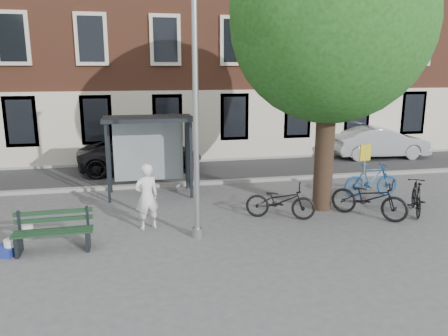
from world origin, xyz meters
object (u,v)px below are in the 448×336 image
bus_shelter (161,137)px  notice_sign (365,163)px  bench (54,233)px  bike_d (417,197)px  bike_c (369,198)px  car_dark (141,154)px  car_silver (380,142)px  lamppost (196,127)px  painter (147,197)px  bike_a (280,201)px  bike_b (371,180)px

bus_shelter → notice_sign: bus_shelter is taller
bus_shelter → bench: (-2.77, -4.24, -1.50)m
bike_d → notice_sign: bearing=17.1°
bike_c → car_dark: 9.46m
bus_shelter → car_dark: 3.81m
car_dark → car_silver: (11.09, 0.49, 0.04)m
bike_c → car_silver: bearing=14.1°
car_silver → notice_sign: bearing=149.8°
lamppost → car_dark: bearing=99.2°
lamppost → bike_d: lamppost is taller
painter → notice_sign: bearing=162.1°
bike_a → car_silver: car_silver is taller
lamppost → bike_b: 6.97m
car_dark → bike_c: bearing=-141.8°
car_silver → car_dark: bearing=96.2°
bus_shelter → car_silver: size_ratio=0.64×
lamppost → bike_c: lamppost is taller
lamppost → bike_c: 5.47m
bench → bike_a: bearing=8.5°
bike_a → bike_d: bearing=-73.1°
painter → car_dark: painter is taller
notice_sign → bike_a: bearing=168.1°
bike_b → car_silver: car_silver is taller
bike_c → lamppost: bearing=142.6°
car_dark → notice_sign: size_ratio=2.43×
car_dark → bike_d: bearing=-135.5°
painter → car_silver: 13.23m
painter → bike_d: bearing=160.0°
lamppost → bench: bearing=-177.8°
painter → bike_a: painter is taller
bus_shelter → bike_b: bearing=-14.0°
bike_a → car_silver: size_ratio=0.44×
bus_shelter → bench: 5.28m
bike_d → bike_c: bearing=28.0°
bench → car_dark: car_dark is taller
bike_c → bike_d: bearing=-42.8°
bus_shelter → car_silver: 11.27m
bike_d → car_dark: size_ratio=0.33×
bike_a → bike_b: bearing=-45.3°
bench → bike_a: bike_a is taller
bike_b → notice_sign: notice_sign is taller
painter → bench: bearing=7.3°
lamppost → bus_shelter: (-0.61, 4.11, -0.87)m
lamppost → bike_a: (2.49, 0.93, -2.27)m
bus_shelter → bike_b: bus_shelter is taller
bike_a → bench: bearing=122.8°
bus_shelter → notice_sign: (5.54, -3.29, -0.41)m
bike_c → bike_d: 1.53m
bike_d → car_dark: bearing=-15.2°
lamppost → car_silver: bearing=39.6°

